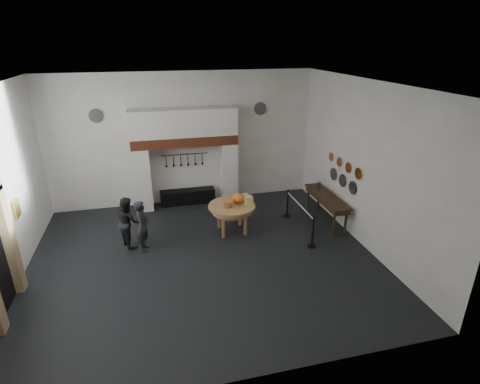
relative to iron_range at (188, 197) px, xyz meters
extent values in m
cube|color=black|center=(0.00, -3.72, -0.25)|extent=(9.00, 8.00, 0.02)
cube|color=silver|center=(0.00, -3.72, 4.25)|extent=(9.00, 8.00, 0.02)
cube|color=white|center=(0.00, 0.28, 2.00)|extent=(9.00, 0.02, 4.50)
cube|color=white|center=(0.00, -7.72, 2.00)|extent=(9.00, 0.02, 4.50)
cube|color=white|center=(4.50, -3.72, 2.00)|extent=(0.02, 8.00, 4.50)
cube|color=silver|center=(-1.48, -0.07, 0.82)|extent=(0.55, 0.70, 2.15)
cube|color=silver|center=(1.48, -0.07, 0.82)|extent=(0.55, 0.70, 2.15)
cube|color=#9E442B|center=(0.00, -0.07, 2.06)|extent=(3.50, 0.72, 0.32)
cube|color=silver|center=(0.00, -0.07, 2.67)|extent=(3.50, 0.70, 0.90)
cube|color=black|center=(0.00, 0.00, 0.00)|extent=(1.90, 0.45, 0.50)
cylinder|color=black|center=(0.00, 0.20, 1.50)|extent=(1.60, 0.02, 0.02)
cube|color=tan|center=(-4.38, -4.02, 1.05)|extent=(0.22, 0.30, 2.60)
cube|color=gold|center=(-4.45, -2.92, 1.35)|extent=(0.05, 0.34, 0.44)
cylinder|color=tan|center=(1.07, -2.42, 0.59)|extent=(1.76, 1.76, 0.07)
ellipsoid|color=orange|center=(1.27, -2.32, 0.78)|extent=(0.36, 0.36, 0.31)
cube|color=#D6CC80|center=(1.57, -2.47, 0.74)|extent=(0.22, 0.22, 0.24)
cube|color=#CFB47C|center=(1.55, -2.17, 0.72)|extent=(0.18, 0.18, 0.20)
cone|color=#A5713C|center=(0.92, -2.57, 0.73)|extent=(0.40, 0.40, 0.22)
ellipsoid|color=olive|center=(0.97, -2.07, 0.69)|extent=(0.31, 0.18, 0.13)
imported|color=black|center=(-1.53, -2.91, 0.49)|extent=(0.44, 0.59, 1.48)
imported|color=black|center=(-1.93, -2.51, 0.48)|extent=(0.79, 0.87, 1.45)
cube|color=#392715|center=(4.10, -2.51, 0.62)|extent=(0.55, 2.20, 0.06)
cylinder|color=#4D4E53|center=(4.10, -1.91, 0.76)|extent=(0.12, 0.12, 0.22)
cylinder|color=#C6662D|center=(4.46, -3.52, 1.70)|extent=(0.03, 0.34, 0.34)
cylinder|color=#C6662D|center=(4.46, -2.97, 1.70)|extent=(0.03, 0.32, 0.32)
cylinder|color=#C6662D|center=(4.46, -2.42, 1.70)|extent=(0.03, 0.30, 0.30)
cylinder|color=#C6662D|center=(4.46, -1.87, 1.70)|extent=(0.03, 0.28, 0.28)
cylinder|color=#4C4C51|center=(4.46, -3.32, 1.20)|extent=(0.03, 0.40, 0.40)
cylinder|color=#4C4C51|center=(4.46, -2.72, 1.20)|extent=(0.03, 0.40, 0.40)
cylinder|color=#4C4C51|center=(4.46, -2.12, 1.20)|extent=(0.03, 0.40, 0.40)
cylinder|color=#4C4C51|center=(-2.70, 0.24, 2.95)|extent=(0.44, 0.03, 0.44)
cylinder|color=#4C4C51|center=(2.70, 0.24, 2.95)|extent=(0.44, 0.03, 0.44)
cylinder|color=black|center=(3.05, -3.86, 0.20)|extent=(0.05, 0.05, 0.90)
cylinder|color=black|center=(3.05, -1.86, 0.20)|extent=(0.05, 0.05, 0.90)
cylinder|color=silver|center=(3.05, -2.86, 0.60)|extent=(0.04, 2.00, 0.04)
camera|label=1|loc=(-1.13, -12.30, 5.22)|focal=28.00mm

